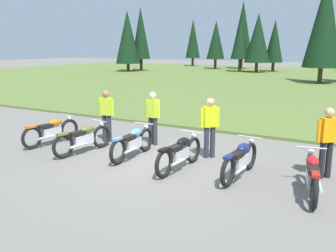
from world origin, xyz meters
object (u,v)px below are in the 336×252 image
Objects in this scene: motorcycle_sky_blue at (133,142)px; motorcycle_navy at (240,160)px; motorcycle_black at (180,153)px; rider_checking_bike at (153,115)px; rider_near_row_end at (210,124)px; rider_in_hivis_vest at (327,139)px; motorcycle_orange at (52,131)px; rider_with_back_turned at (106,113)px; motorcycle_red at (312,175)px; motorcycle_olive at (83,138)px.

motorcycle_sky_blue and motorcycle_navy have the same top height.
rider_checking_bike is (-1.86, 1.72, 0.51)m from motorcycle_black.
rider_near_row_end is 2.13m from rider_checking_bike.
motorcycle_sky_blue is 3.12m from motorcycle_navy.
motorcycle_orange is at bearing -172.90° from rider_in_hivis_vest.
rider_checking_bike reaches higher than motorcycle_black.
motorcycle_sky_blue is 2.19m from rider_near_row_end.
motorcycle_orange and motorcycle_black have the same top height.
motorcycle_navy is (3.11, -0.08, 0.00)m from motorcycle_sky_blue.
motorcycle_black is 3.47m from rider_in_hivis_vest.
rider_with_back_turned is at bearing -164.84° from rider_checking_bike.
rider_near_row_end reaches higher than motorcycle_orange.
motorcycle_red is 1.24× the size of rider_near_row_end.
motorcycle_black is 3.12m from motorcycle_red.
motorcycle_orange is 1.26× the size of rider_in_hivis_vest.
motorcycle_black is at bearing -100.00° from rider_near_row_end.
rider_near_row_end is (-2.89, 1.39, 0.51)m from motorcycle_red.
motorcycle_olive is 1.00× the size of motorcycle_sky_blue.
motorcycle_black is 2.58m from rider_checking_bike.
rider_with_back_turned is 1.00× the size of rider_checking_bike.
motorcycle_olive is 1.00× the size of motorcycle_black.
rider_in_hivis_vest and rider_checking_bike have the same top height.
motorcycle_sky_blue is (3.04, 0.10, 0.00)m from motorcycle_orange.
motorcycle_black is 1.26× the size of rider_near_row_end.
motorcycle_orange and motorcycle_olive have the same top height.
motorcycle_red is at bearing -12.04° from rider_with_back_turned.
motorcycle_orange is at bearing -151.30° from rider_checking_bike.
motorcycle_olive is 4.63m from motorcycle_navy.
rider_with_back_turned is at bearing -179.80° from rider_near_row_end.
motorcycle_sky_blue is at bearing 178.58° from motorcycle_navy.
rider_checking_bike is (-2.09, 0.40, 0.00)m from rider_near_row_end.
motorcycle_olive is 3.13m from motorcycle_black.
rider_in_hivis_vest is (7.89, 0.98, 0.51)m from motorcycle_orange.
motorcycle_olive is 1.00× the size of motorcycle_navy.
motorcycle_black is at bearing -2.26° from motorcycle_orange.
motorcycle_sky_blue is at bearing 12.31° from motorcycle_olive.
motorcycle_sky_blue is 4.76m from motorcycle_red.
motorcycle_sky_blue is (1.51, 0.33, 0.00)m from motorcycle_olive.
motorcycle_olive is at bearing -176.88° from motorcycle_navy.
rider_with_back_turned is at bearing 167.96° from motorcycle_red.
rider_with_back_turned is (-1.74, 1.03, 0.51)m from motorcycle_sky_blue.
motorcycle_orange is 5.05m from rider_near_row_end.
motorcycle_olive is 6.25m from motorcycle_red.
motorcycle_red is at bearing -25.77° from rider_near_row_end.
rider_in_hivis_vest and rider_with_back_turned have the same top height.
motorcycle_navy is 1.26× the size of rider_with_back_turned.
motorcycle_orange is 1.00× the size of motorcycle_olive.
motorcycle_olive is at bearing -80.28° from rider_with_back_turned.
rider_near_row_end is at bearing 154.23° from motorcycle_red.
rider_in_hivis_vest is 6.59m from rider_with_back_turned.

